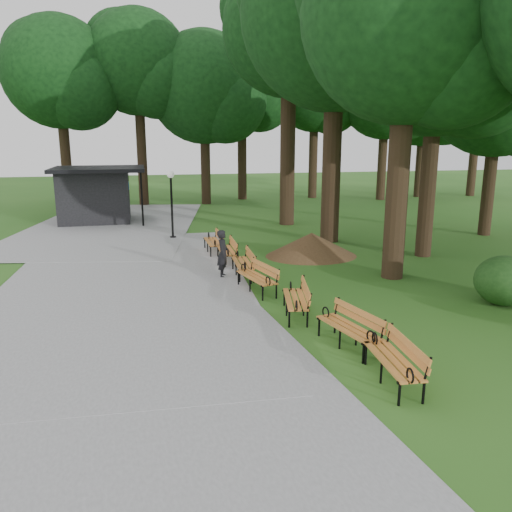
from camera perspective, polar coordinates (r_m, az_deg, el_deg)
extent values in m
plane|color=#255719|center=(14.03, 1.00, -5.52)|extent=(100.00, 100.00, 0.00)
cube|color=gray|center=(16.57, -15.07, -2.91)|extent=(12.00, 38.00, 0.06)
imported|color=black|center=(16.60, -3.73, 0.25)|extent=(0.51, 0.65, 1.57)
cylinder|color=black|center=(23.17, -9.42, 5.34)|extent=(0.10, 0.10, 2.78)
sphere|color=white|center=(23.02, -9.56, 9.01)|extent=(0.32, 0.32, 0.32)
cone|color=#47301C|center=(19.71, 6.23, 1.30)|extent=(2.98, 2.98, 0.91)
cylinder|color=black|center=(16.74, 15.72, 9.85)|extent=(0.70, 0.70, 7.32)
sphere|color=black|center=(17.08, 16.72, 24.53)|extent=(6.37, 6.37, 6.37)
cylinder|color=black|center=(20.30, 18.90, 9.86)|extent=(0.60, 0.60, 7.11)
sphere|color=black|center=(20.54, 19.84, 21.68)|extent=(6.60, 6.60, 6.60)
cylinder|color=black|center=(22.30, 8.56, 12.52)|extent=(0.80, 0.80, 8.56)
sphere|color=black|center=(22.82, 9.04, 25.37)|extent=(7.82, 7.82, 7.82)
cylinder|color=black|center=(26.53, 3.59, 13.00)|extent=(0.76, 0.76, 8.81)
sphere|color=black|center=(27.02, 3.76, 24.17)|extent=(6.56, 6.56, 6.56)
cylinder|color=black|center=(25.92, 24.81, 8.87)|extent=(0.56, 0.56, 6.14)
sphere|color=black|center=(25.97, 25.62, 16.90)|extent=(6.26, 6.26, 6.26)
ellipsoid|color=#193D14|center=(15.62, 25.88, -4.92)|extent=(1.61, 1.61, 1.37)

